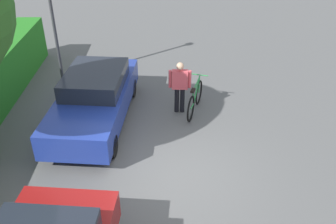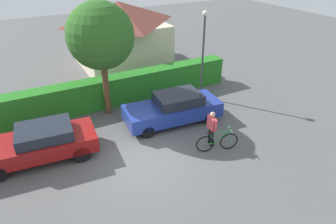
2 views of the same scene
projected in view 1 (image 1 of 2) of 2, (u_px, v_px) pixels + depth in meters
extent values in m
plane|color=#565656|center=(168.00, 178.00, 8.44)|extent=(60.00, 60.00, 0.00)
cube|color=navy|center=(95.00, 102.00, 10.14)|extent=(4.55, 2.11, 0.67)
cube|color=#1E232D|center=(95.00, 79.00, 10.07)|extent=(2.16, 1.69, 0.46)
cylinder|color=black|center=(83.00, 86.00, 11.64)|extent=(0.58, 0.23, 0.56)
cylinder|color=black|center=(132.00, 88.00, 11.53)|extent=(0.58, 0.23, 0.56)
cylinder|color=black|center=(50.00, 143.00, 9.09)|extent=(0.58, 0.23, 0.56)
cylinder|color=black|center=(112.00, 146.00, 8.99)|extent=(0.58, 0.23, 0.56)
torus|color=black|center=(199.00, 92.00, 11.12)|extent=(0.73, 0.27, 0.74)
torus|color=black|center=(191.00, 109.00, 10.30)|extent=(0.73, 0.27, 0.74)
cylinder|color=#268C3F|center=(197.00, 89.00, 10.72)|extent=(0.62, 0.23, 0.60)
cylinder|color=#268C3F|center=(193.00, 97.00, 10.42)|extent=(0.23, 0.10, 0.49)
cylinder|color=#268C3F|center=(196.00, 85.00, 10.51)|extent=(0.75, 0.27, 0.11)
cylinder|color=#268C3F|center=(192.00, 106.00, 10.46)|extent=(0.37, 0.15, 0.05)
cylinder|color=#268C3F|center=(199.00, 84.00, 10.97)|extent=(0.05, 0.05, 0.55)
cube|color=black|center=(193.00, 91.00, 10.20)|extent=(0.24, 0.16, 0.06)
cylinder|color=#268C3F|center=(200.00, 75.00, 10.81)|extent=(0.18, 0.49, 0.03)
cylinder|color=black|center=(177.00, 100.00, 10.71)|extent=(0.13, 0.13, 0.77)
cylinder|color=black|center=(182.00, 100.00, 10.71)|extent=(0.13, 0.13, 0.77)
cube|color=#DB4C56|center=(180.00, 80.00, 10.36)|extent=(0.22, 0.46, 0.54)
sphere|color=tan|center=(180.00, 66.00, 10.15)|extent=(0.21, 0.21, 0.21)
cylinder|color=#DB4C56|center=(170.00, 79.00, 10.37)|extent=(0.09, 0.09, 0.52)
cylinder|color=#DB4C56|center=(190.00, 79.00, 10.35)|extent=(0.09, 0.09, 0.52)
cylinder|color=#38383D|center=(53.00, 17.00, 11.53)|extent=(0.10, 0.10, 4.33)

